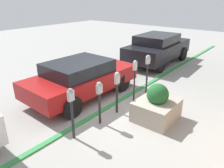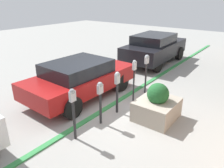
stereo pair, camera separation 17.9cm
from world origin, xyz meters
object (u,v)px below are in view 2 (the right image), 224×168
(parking_meter_middle, at_px, (117,86))
(parked_car_middle, at_px, (80,78))
(parked_car_rear, at_px, (155,48))
(parking_meter_nearest, at_px, (73,106))
(parking_meter_farthest, at_px, (146,65))
(parking_meter_second, at_px, (100,96))
(planter_box, at_px, (157,106))
(parking_meter_fourth, at_px, (134,73))

(parking_meter_middle, relative_size, parked_car_middle, 0.32)
(parking_meter_middle, height_order, parked_car_rear, parked_car_rear)
(parking_meter_nearest, relative_size, parking_meter_farthest, 0.95)
(parked_car_middle, bearing_deg, parking_meter_farthest, -43.16)
(parking_meter_middle, xyz_separation_m, parked_car_middle, (0.17, 1.75, -0.16))
(parking_meter_nearest, relative_size, parking_meter_middle, 1.04)
(parking_meter_second, bearing_deg, planter_box, -43.44)
(parking_meter_nearest, height_order, parked_car_rear, parked_car_rear)
(parking_meter_second, height_order, parked_car_rear, parked_car_rear)
(parking_meter_nearest, bearing_deg, parking_meter_second, -3.06)
(parking_meter_nearest, relative_size, parking_meter_second, 1.10)
(parking_meter_nearest, xyz_separation_m, parking_meter_fourth, (2.80, -0.02, 0.10))
(parking_meter_nearest, bearing_deg, parked_car_middle, 41.05)
(parking_meter_nearest, distance_m, parking_meter_second, 0.98)
(parking_meter_farthest, xyz_separation_m, parked_car_middle, (-1.72, 1.71, -0.36))
(parking_meter_middle, height_order, parking_meter_farthest, parking_meter_farthest)
(parking_meter_second, xyz_separation_m, planter_box, (1.23, -1.16, -0.45))
(parking_meter_nearest, relative_size, parked_car_middle, 0.33)
(parking_meter_farthest, xyz_separation_m, planter_box, (-1.47, -1.20, -0.67))
(parking_meter_second, relative_size, parked_car_rear, 0.28)
(parking_meter_fourth, xyz_separation_m, planter_box, (-0.60, -1.19, -0.62))
(parked_car_middle, height_order, parked_car_rear, parked_car_rear)
(parking_meter_nearest, xyz_separation_m, parking_meter_farthest, (3.67, -0.01, 0.15))
(parking_meter_fourth, bearing_deg, parking_meter_farthest, 0.70)
(parking_meter_farthest, bearing_deg, parking_meter_fourth, -179.30)
(parking_meter_farthest, relative_size, planter_box, 1.18)
(parking_meter_middle, height_order, parking_meter_fourth, parking_meter_fourth)
(parking_meter_second, bearing_deg, parking_meter_nearest, 176.94)
(parked_car_middle, bearing_deg, parking_meter_nearest, -137.27)
(parking_meter_second, distance_m, parked_car_middle, 2.01)
(parking_meter_middle, xyz_separation_m, parking_meter_fourth, (1.02, 0.03, 0.14))
(parking_meter_farthest, distance_m, parked_car_middle, 2.45)
(parking_meter_nearest, bearing_deg, planter_box, -28.92)
(parking_meter_fourth, distance_m, planter_box, 1.47)
(parking_meter_middle, relative_size, parking_meter_fourth, 0.91)
(parking_meter_fourth, relative_size, parked_car_middle, 0.35)
(parking_meter_nearest, distance_m, parking_meter_fourth, 2.80)
(parking_meter_fourth, relative_size, planter_box, 1.18)
(parking_meter_nearest, height_order, parking_meter_farthest, parking_meter_farthest)
(parking_meter_middle, bearing_deg, parking_meter_farthest, 1.10)
(parking_meter_farthest, relative_size, parked_car_rear, 0.33)
(parking_meter_middle, xyz_separation_m, parking_meter_farthest, (1.89, 0.04, 0.19))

